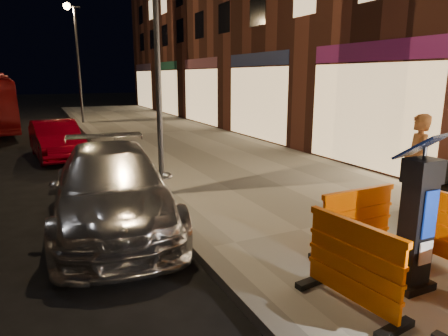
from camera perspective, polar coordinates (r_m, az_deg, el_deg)
name	(u,v)px	position (r m, az deg, el deg)	size (l,w,h in m)	color
ground_plane	(204,257)	(6.18, -2.81, -12.65)	(120.00, 120.00, 0.00)	black
sidewalk	(357,222)	(7.71, 18.42, -7.38)	(6.00, 60.00, 0.15)	gray
kerb	(204,253)	(6.15, -2.82, -12.02)	(0.30, 60.00, 0.15)	slate
parking_kiosk	(417,218)	(5.25, 25.90, -6.43)	(0.57, 0.57, 1.80)	black
barrier_back	(357,223)	(5.97, 18.43, -7.51)	(1.29, 0.53, 1.00)	#E15900
barrier_kerbside	(353,265)	(4.73, 17.93, -13.04)	(1.29, 0.53, 1.00)	#E15900
car_silver	(115,225)	(7.68, -15.31, -7.86)	(2.00, 4.92, 1.43)	silver
car_red	(58,158)	(14.37, -22.63, 1.32)	(1.32, 3.78, 1.25)	maroon
man	(416,163)	(8.39, 25.74, 0.70)	(0.67, 0.44, 1.84)	brown
street_lamp_mid	(157,52)	(8.50, -9.52, 16.07)	(0.12, 0.12, 6.00)	#3F3F44
street_lamp_far	(79,66)	(23.28, -20.04, 13.48)	(0.12, 0.12, 6.00)	#3F3F44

